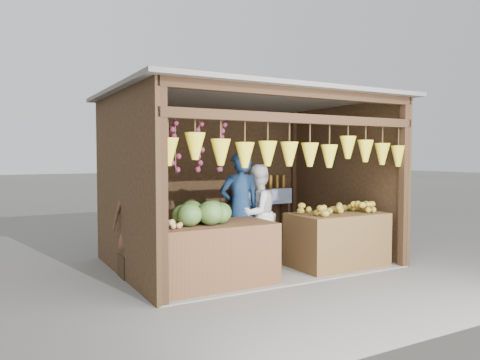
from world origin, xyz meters
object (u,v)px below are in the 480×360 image
Objects in this scene: counter_right at (337,240)px; man_standing at (240,209)px; counter_left at (210,255)px; woman_standing at (257,214)px; vendor_seated at (132,216)px.

man_standing is at bearing 147.09° from counter_right.
counter_left is 1.07× the size of woman_standing.
woman_standing is at bearing -172.09° from vendor_seated.
counter_left is 2.17m from counter_right.
counter_right is 3.10m from vendor_seated.
man_standing reaches higher than vendor_seated.
woman_standing is at bearing -166.02° from man_standing.
man_standing is 1.67m from vendor_seated.
woman_standing is (1.23, 0.85, 0.37)m from counter_left.
vendor_seated reaches higher than counter_right.
counter_left is at bearing 10.56° from woman_standing.
woman_standing reaches higher than vendor_seated.
counter_right is 1.31m from woman_standing.
man_standing is (0.91, 0.83, 0.48)m from counter_left.
man_standing is at bearing -173.50° from vendor_seated.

